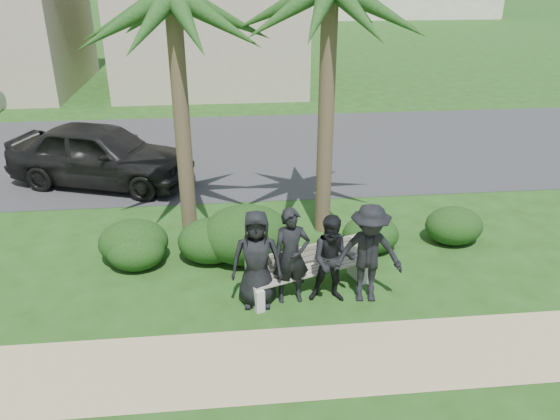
# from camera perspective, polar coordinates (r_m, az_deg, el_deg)

# --- Properties ---
(ground) EXTENTS (160.00, 160.00, 0.00)m
(ground) POSITION_cam_1_polar(r_m,az_deg,el_deg) (9.64, -1.90, -8.79)
(ground) COLOR #223F12
(ground) RESTS_ON ground
(footpath) EXTENTS (30.00, 1.60, 0.01)m
(footpath) POSITION_cam_1_polar(r_m,az_deg,el_deg) (8.20, -0.95, -15.71)
(footpath) COLOR tan
(footpath) RESTS_ON ground
(asphalt_street) EXTENTS (160.00, 8.00, 0.01)m
(asphalt_street) POSITION_cam_1_polar(r_m,az_deg,el_deg) (16.89, -3.88, 6.28)
(asphalt_street) COLOR #2D2D30
(asphalt_street) RESTS_ON ground
(stucco_bldg_right) EXTENTS (8.40, 8.40, 7.30)m
(stucco_bldg_right) POSITION_cam_1_polar(r_m,az_deg,el_deg) (26.09, -7.44, 20.85)
(stucco_bldg_right) COLOR tan
(stucco_bldg_right) RESTS_ON ground
(park_bench) EXTENTS (2.33, 1.20, 0.76)m
(park_bench) POSITION_cam_1_polar(r_m,az_deg,el_deg) (9.58, 2.99, -6.61)
(park_bench) COLOR gray
(park_bench) RESTS_ON ground
(man_a) EXTENTS (0.87, 0.60, 1.71)m
(man_a) POSITION_cam_1_polar(r_m,az_deg,el_deg) (8.97, -2.46, -5.15)
(man_a) COLOR black
(man_a) RESTS_ON ground
(man_b) EXTENTS (0.64, 0.44, 1.70)m
(man_b) POSITION_cam_1_polar(r_m,az_deg,el_deg) (9.06, 1.19, -4.85)
(man_b) COLOR black
(man_b) RESTS_ON ground
(man_c) EXTENTS (0.85, 0.71, 1.57)m
(man_c) POSITION_cam_1_polar(r_m,az_deg,el_deg) (9.13, 5.55, -5.18)
(man_c) COLOR black
(man_c) RESTS_ON ground
(man_d) EXTENTS (1.21, 0.79, 1.76)m
(man_d) POSITION_cam_1_polar(r_m,az_deg,el_deg) (9.18, 9.24, -4.53)
(man_d) COLOR black
(man_d) RESTS_ON ground
(hedge_a) EXTENTS (1.32, 1.09, 0.86)m
(hedge_a) POSITION_cam_1_polar(r_m,az_deg,el_deg) (10.80, -15.08, -3.13)
(hedge_a) COLOR black
(hedge_a) RESTS_ON ground
(hedge_b) EXTENTS (1.09, 0.90, 0.71)m
(hedge_b) POSITION_cam_1_polar(r_m,az_deg,el_deg) (10.61, -14.84, -4.08)
(hedge_b) COLOR black
(hedge_b) RESTS_ON ground
(hedge_c) EXTENTS (1.30, 1.08, 0.85)m
(hedge_c) POSITION_cam_1_polar(r_m,az_deg,el_deg) (10.58, -7.15, -3.06)
(hedge_c) COLOR black
(hedge_c) RESTS_ON ground
(hedge_d) EXTENTS (1.73, 1.43, 1.13)m
(hedge_d) POSITION_cam_1_polar(r_m,az_deg,el_deg) (10.46, -3.52, -2.39)
(hedge_d) COLOR black
(hedge_d) RESTS_ON ground
(hedge_e) EXTENTS (1.13, 0.94, 0.74)m
(hedge_e) POSITION_cam_1_polar(r_m,az_deg,el_deg) (10.99, 9.45, -2.43)
(hedge_e) COLOR black
(hedge_e) RESTS_ON ground
(hedge_f) EXTENTS (1.18, 0.97, 0.77)m
(hedge_f) POSITION_cam_1_polar(r_m,az_deg,el_deg) (11.72, 17.73, -1.46)
(hedge_f) COLOR black
(hedge_f) RESTS_ON ground
(palm_left) EXTENTS (3.00, 3.00, 5.58)m
(palm_left) POSITION_cam_1_polar(r_m,az_deg,el_deg) (10.67, -11.15, 20.47)
(palm_left) COLOR brown
(palm_left) RESTS_ON ground
(car_a) EXTENTS (5.07, 3.32, 1.60)m
(car_a) POSITION_cam_1_polar(r_m,az_deg,el_deg) (14.71, -18.23, 5.55)
(car_a) COLOR black
(car_a) RESTS_ON ground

